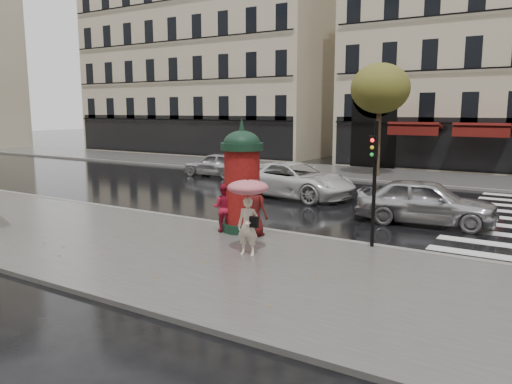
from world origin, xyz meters
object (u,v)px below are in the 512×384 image
Objects in this scene: woman_umbrella at (248,204)px; man_burgundy at (255,207)px; car_silver at (426,202)px; traffic_light at (374,172)px; car_far_silver at (217,164)px; car_white at (293,180)px; morris_column at (242,177)px; woman_red at (224,208)px.

woman_umbrella reaches higher than man_burgundy.
man_burgundy is (-0.96, 1.87, -0.50)m from woman_umbrella.
traffic_light is at bearing 167.65° from car_silver.
car_far_silver is at bearing 141.16° from traffic_light.
man_burgundy reaches higher than car_far_silver.
woman_umbrella reaches higher than car_white.
morris_column is 14.36m from car_far_silver.
woman_red is at bearing -170.98° from traffic_light.
morris_column reaches higher than car_white.
woman_red reaches higher than car_far_silver.
man_burgundy is at bearing 135.06° from car_silver.
woman_umbrella is 17.07m from car_far_silver.
morris_column is (-0.67, 0.32, 0.85)m from man_burgundy.
car_silver is 0.81× the size of car_white.
traffic_light reaches higher than car_silver.
car_white is (-6.01, 6.69, -1.47)m from traffic_light.
car_white reaches higher than car_silver.
woman_umbrella is 2.80m from woman_red.
traffic_light is 0.75× the size of car_silver.
car_white is at bearing 104.59° from morris_column.
car_silver is at bearing 83.73° from traffic_light.
traffic_light is 0.61× the size of car_white.
car_far_silver is at bearing 129.55° from morris_column.
car_white is (-1.83, 7.03, -1.05)m from morris_column.
man_burgundy is at bearing 41.55° from car_far_silver.
car_far_silver is at bearing 58.92° from car_silver.
woman_umbrella is 0.36× the size of car_white.
woman_red is 7.56m from car_white.
traffic_light is 4.56m from car_silver.
morris_column reaches higher than woman_umbrella.
car_white is at bearing -97.17° from woman_red.
car_white is at bearing 110.60° from woman_umbrella.
car_silver is at bearing -103.95° from car_white.
woman_umbrella is 0.49× the size of car_far_silver.
traffic_light reaches higher than car_white.
woman_red is 0.43× the size of morris_column.
car_silver is 15.20m from car_far_silver.
woman_umbrella is 2.75m from morris_column.
car_far_silver is (-10.75, 13.23, -0.77)m from woman_umbrella.
car_white is at bearing 63.55° from car_silver.
woman_umbrella is 1.35× the size of woman_red.
car_silver is (5.08, 5.02, -0.09)m from woman_red.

